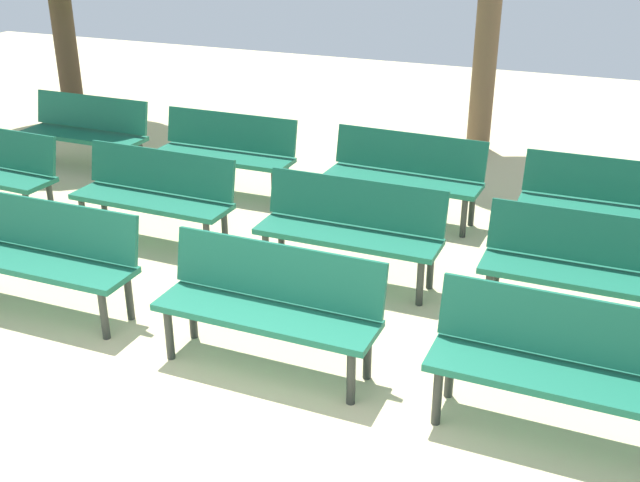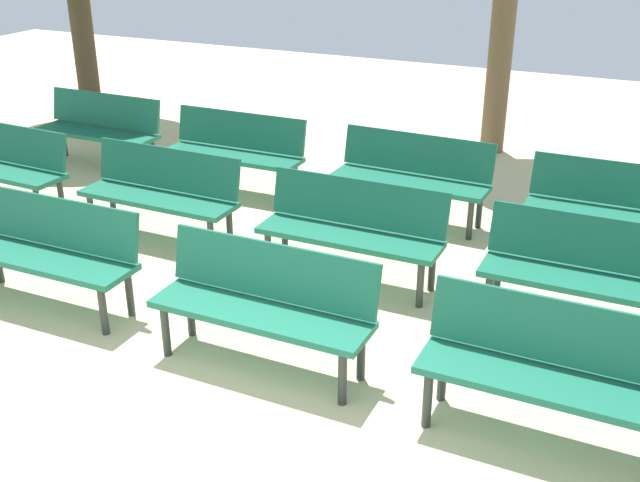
{
  "view_description": "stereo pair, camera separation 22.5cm",
  "coord_description": "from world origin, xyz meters",
  "px_view_note": "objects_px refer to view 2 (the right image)",
  "views": [
    {
      "loc": [
        2.14,
        -2.68,
        3.09
      ],
      "look_at": [
        0.0,
        2.53,
        0.55
      ],
      "focal_mm": 43.23,
      "sensor_mm": 36.0,
      "label": 1
    },
    {
      "loc": [
        2.34,
        -2.59,
        3.09
      ],
      "look_at": [
        0.0,
        2.53,
        0.55
      ],
      "focal_mm": 43.23,
      "sensor_mm": 36.0,
      "label": 2
    }
  ],
  "objects_px": {
    "bench_r0_c1": "(48,247)",
    "bench_r1_c0": "(2,162)",
    "bench_r1_c2": "(353,226)",
    "bench_r1_c3": "(590,269)",
    "bench_r2_c2": "(412,173)",
    "bench_r2_c3": "(617,206)",
    "bench_r2_c0": "(100,126)",
    "bench_r2_c1": "(236,148)",
    "bench_r0_c3": "(554,366)",
    "bench_r1_c1": "(161,189)",
    "bench_r0_c2": "(265,300)"
  },
  "relations": [
    {
      "from": "bench_r2_c0",
      "to": "bench_r1_c0",
      "type": "bearing_deg",
      "value": -90.96
    },
    {
      "from": "bench_r1_c3",
      "to": "bench_r2_c1",
      "type": "relative_size",
      "value": 1.0
    },
    {
      "from": "bench_r0_c1",
      "to": "bench_r1_c3",
      "type": "bearing_deg",
      "value": 19.26
    },
    {
      "from": "bench_r1_c1",
      "to": "bench_r2_c3",
      "type": "distance_m",
      "value": 4.25
    },
    {
      "from": "bench_r0_c1",
      "to": "bench_r2_c3",
      "type": "relative_size",
      "value": 1.0
    },
    {
      "from": "bench_r0_c3",
      "to": "bench_r2_c0",
      "type": "height_order",
      "value": "same"
    },
    {
      "from": "bench_r0_c3",
      "to": "bench_r2_c1",
      "type": "relative_size",
      "value": 1.0
    },
    {
      "from": "bench_r0_c3",
      "to": "bench_r1_c0",
      "type": "distance_m",
      "value": 6.16
    },
    {
      "from": "bench_r0_c2",
      "to": "bench_r2_c3",
      "type": "bearing_deg",
      "value": 55.18
    },
    {
      "from": "bench_r1_c0",
      "to": "bench_r2_c1",
      "type": "height_order",
      "value": "same"
    },
    {
      "from": "bench_r0_c3",
      "to": "bench_r1_c1",
      "type": "height_order",
      "value": "same"
    },
    {
      "from": "bench_r2_c0",
      "to": "bench_r2_c3",
      "type": "height_order",
      "value": "same"
    },
    {
      "from": "bench_r0_c3",
      "to": "bench_r1_c3",
      "type": "relative_size",
      "value": 1.0
    },
    {
      "from": "bench_r1_c1",
      "to": "bench_r2_c3",
      "type": "relative_size",
      "value": 1.01
    },
    {
      "from": "bench_r1_c1",
      "to": "bench_r2_c2",
      "type": "bearing_deg",
      "value": 36.72
    },
    {
      "from": "bench_r1_c3",
      "to": "bench_r0_c3",
      "type": "bearing_deg",
      "value": -90.94
    },
    {
      "from": "bench_r2_c2",
      "to": "bench_r2_c3",
      "type": "relative_size",
      "value": 1.01
    },
    {
      "from": "bench_r2_c3",
      "to": "bench_r1_c2",
      "type": "bearing_deg",
      "value": -144.54
    },
    {
      "from": "bench_r2_c2",
      "to": "bench_r2_c3",
      "type": "height_order",
      "value": "same"
    },
    {
      "from": "bench_r1_c1",
      "to": "bench_r0_c2",
      "type": "bearing_deg",
      "value": -36.99
    },
    {
      "from": "bench_r0_c2",
      "to": "bench_r2_c2",
      "type": "relative_size",
      "value": 0.99
    },
    {
      "from": "bench_r0_c3",
      "to": "bench_r1_c2",
      "type": "bearing_deg",
      "value": 143.05
    },
    {
      "from": "bench_r1_c2",
      "to": "bench_r1_c3",
      "type": "distance_m",
      "value": 1.96
    },
    {
      "from": "bench_r0_c3",
      "to": "bench_r1_c1",
      "type": "xyz_separation_m",
      "value": [
        -3.94,
        1.55,
        0.0
      ]
    },
    {
      "from": "bench_r2_c1",
      "to": "bench_r2_c2",
      "type": "distance_m",
      "value": 2.07
    },
    {
      "from": "bench_r2_c1",
      "to": "bench_r2_c3",
      "type": "bearing_deg",
      "value": -1.06
    },
    {
      "from": "bench_r0_c1",
      "to": "bench_r0_c3",
      "type": "bearing_deg",
      "value": -0.9
    },
    {
      "from": "bench_r2_c2",
      "to": "bench_r2_c0",
      "type": "bearing_deg",
      "value": -178.81
    },
    {
      "from": "bench_r2_c3",
      "to": "bench_r0_c3",
      "type": "bearing_deg",
      "value": -91.74
    },
    {
      "from": "bench_r0_c3",
      "to": "bench_r1_c3",
      "type": "bearing_deg",
      "value": 89.5
    },
    {
      "from": "bench_r1_c0",
      "to": "bench_r2_c1",
      "type": "distance_m",
      "value": 2.48
    },
    {
      "from": "bench_r2_c1",
      "to": "bench_r1_c3",
      "type": "bearing_deg",
      "value": -20.92
    },
    {
      "from": "bench_r2_c0",
      "to": "bench_r2_c1",
      "type": "height_order",
      "value": "same"
    },
    {
      "from": "bench_r0_c2",
      "to": "bench_r1_c0",
      "type": "xyz_separation_m",
      "value": [
        -3.99,
        1.53,
        0.0
      ]
    },
    {
      "from": "bench_r1_c2",
      "to": "bench_r1_c0",
      "type": "bearing_deg",
      "value": 179.48
    },
    {
      "from": "bench_r0_c2",
      "to": "bench_r0_c3",
      "type": "xyz_separation_m",
      "value": [
        1.98,
        -0.01,
        0.0
      ]
    },
    {
      "from": "bench_r1_c2",
      "to": "bench_r2_c2",
      "type": "height_order",
      "value": "same"
    },
    {
      "from": "bench_r2_c1",
      "to": "bench_r0_c1",
      "type": "bearing_deg",
      "value": -90.3
    },
    {
      "from": "bench_r0_c2",
      "to": "bench_r2_c3",
      "type": "relative_size",
      "value": 1.0
    },
    {
      "from": "bench_r1_c3",
      "to": "bench_r2_c0",
      "type": "relative_size",
      "value": 1.0
    },
    {
      "from": "bench_r0_c1",
      "to": "bench_r1_c0",
      "type": "distance_m",
      "value": 2.47
    },
    {
      "from": "bench_r0_c1",
      "to": "bench_r1_c3",
      "type": "xyz_separation_m",
      "value": [
        4.02,
        1.4,
        0.0
      ]
    },
    {
      "from": "bench_r1_c1",
      "to": "bench_r2_c2",
      "type": "height_order",
      "value": "same"
    },
    {
      "from": "bench_r0_c1",
      "to": "bench_r1_c0",
      "type": "xyz_separation_m",
      "value": [
        -1.98,
        1.47,
        0.0
      ]
    },
    {
      "from": "bench_r1_c0",
      "to": "bench_r1_c2",
      "type": "xyz_separation_m",
      "value": [
        4.04,
        -0.06,
        0.0
      ]
    },
    {
      "from": "bench_r2_c0",
      "to": "bench_r2_c3",
      "type": "relative_size",
      "value": 1.0
    },
    {
      "from": "bench_r0_c3",
      "to": "bench_r2_c2",
      "type": "bearing_deg",
      "value": 122.88
    },
    {
      "from": "bench_r2_c0",
      "to": "bench_r2_c2",
      "type": "bearing_deg",
      "value": -0.47
    },
    {
      "from": "bench_r0_c1",
      "to": "bench_r2_c3",
      "type": "xyz_separation_m",
      "value": [
        4.08,
        2.85,
        0.0
      ]
    },
    {
      "from": "bench_r2_c2",
      "to": "bench_r1_c0",
      "type": "bearing_deg",
      "value": -157.95
    }
  ]
}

